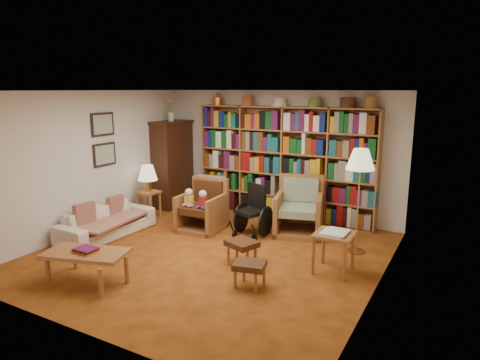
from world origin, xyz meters
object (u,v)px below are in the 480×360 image
Objects in this scene: footstool_b at (250,267)px; floor_lamp at (360,164)px; sofa at (107,222)px; coffee_table at (86,255)px; side_table_lamp at (149,198)px; wheelchair at (253,212)px; armchair_sage at (301,212)px; armchair_leather at (205,208)px; footstool_a at (242,245)px; side_table_papers at (334,239)px.

floor_lamp is at bearing 64.47° from footstool_b.
sofa is 1.86m from coffee_table.
side_table_lamp is 3.65m from footstool_b.
wheelchair is 0.75× the size of coffee_table.
side_table_lamp reaches higher than coffee_table.
coffee_table reaches higher than footstool_b.
armchair_sage is (2.89, 1.83, 0.13)m from sofa.
armchair_leather is 2.03× the size of footstool_b.
side_table_lamp reaches higher than footstool_a.
side_table_lamp is at bearing 177.90° from armchair_leather.
wheelchair reaches higher than coffee_table.
floor_lamp is (1.11, -0.48, 1.03)m from armchair_sage.
footstool_b is at bearing 25.38° from coffee_table.
armchair_sage reaches higher than coffee_table.
armchair_sage is 2.02× the size of footstool_a.
armchair_leather reaches higher than coffee_table.
coffee_table is at bearing -65.12° from side_table_lamp.
side_table_papers is at bearing -15.43° from armchair_leather.
armchair_leather is 1.83× the size of footstool_a.
coffee_table is (-1.51, -1.53, 0.09)m from footstool_a.
sofa is at bearing -178.51° from footstool_a.
sofa is at bearing -137.20° from armchair_leather.
armchair_leather is 2.92m from floor_lamp.
wheelchair reaches higher than footstool_b.
armchair_sage is 0.63× the size of floor_lamp.
side_table_papers is (1.71, -0.86, 0.07)m from wheelchair.
sofa is at bearing 170.27° from footstool_b.
wheelchair is (2.20, 1.31, 0.15)m from sofa.
armchair_leather reaches higher than side_table_papers.
floor_lamp is 1.39× the size of coffee_table.
coffee_table is at bearing -92.68° from armchair_leather.
floor_lamp reaches higher than coffee_table.
wheelchair is (-0.69, -0.53, 0.02)m from armchair_sage.
wheelchair is at bearing 110.12° from footstool_a.
side_table_papers is at bearing 50.37° from footstool_b.
armchair_sage is 1.16× the size of wheelchair.
armchair_sage is 0.87× the size of coffee_table.
wheelchair is 2.06m from floor_lamp.
side_table_lamp is at bearing 151.25° from footstool_b.
armchair_sage is at bearing 37.42° from wheelchair.
floor_lamp reaches higher than armchair_leather.
sofa is 1.86× the size of armchair_leather.
wheelchair is at bearing 153.20° from side_table_papers.
floor_lamp is 1.31m from side_table_papers.
side_table_lamp is 2.30m from wheelchair.
footstool_a is at bearing -136.35° from floor_lamp.
side_table_papers is 3.36m from coffee_table.
sofa is 3.42m from armchair_sage.
floor_lamp is at bearing 1.77° from side_table_lamp.
floor_lamp is at bearing 44.55° from coffee_table.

